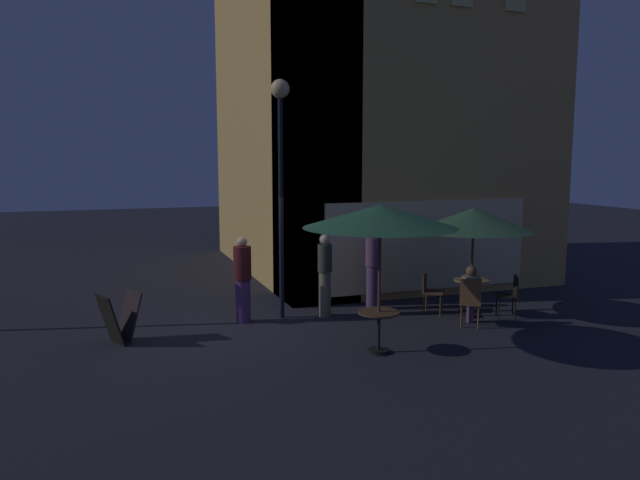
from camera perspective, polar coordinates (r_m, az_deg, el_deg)
The scene contains 15 objects.
ground_plane at distance 11.96m, azimuth -7.44°, elevation -8.32°, with size 60.00×60.00×0.00m, color #22222B.
cafe_building at distance 16.46m, azimuth 1.70°, elevation 12.38°, with size 7.42×9.05×9.27m.
street_lamp_near_corner at distance 12.31m, azimuth -3.72°, elevation 8.94°, with size 0.38×0.38×4.83m.
menu_sandwich_board at distance 11.48m, azimuth -18.29°, elevation -6.94°, with size 0.81×0.77×0.90m.
cafe_table_0 at distance 10.41m, azimuth 5.53°, elevation -7.78°, with size 0.70×0.70×0.72m.
cafe_table_1 at distance 13.06m, azimuth 13.99°, elevation -4.55°, with size 0.72×0.72×0.79m.
patio_umbrella_0 at distance 10.08m, azimuth 5.67°, elevation 2.20°, with size 2.58×2.58×2.53m.
patio_umbrella_1 at distance 12.84m, azimuth 14.20°, elevation 1.85°, with size 2.43×2.43×2.27m.
cafe_chair_0 at distance 13.16m, azimuth 10.23°, elevation -4.51°, with size 0.61×0.61×0.87m.
cafe_chair_1 at distance 12.20m, azimuth 13.93°, elevation -5.35°, with size 0.56×0.56×0.98m.
cafe_chair_2 at distance 13.16m, azimuth 17.45°, elevation -4.69°, with size 0.55×0.55×0.89m.
patron_seated_0 at distance 12.32m, azimuth 13.96°, elevation -4.70°, with size 0.51×0.55×1.21m.
patron_standing_1 at distance 13.26m, azimuth 4.96°, elevation -2.70°, with size 0.32×0.32×1.77m.
patron_standing_2 at distance 12.27m, azimuth -7.28°, elevation -3.69°, with size 0.36×0.36×1.74m.
patron_standing_3 at distance 12.61m, azimuth 0.44°, elevation -3.22°, with size 0.31×0.31×1.74m.
Camera 1 is at (-2.36, -11.26, 3.29)m, focal length 34.10 mm.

